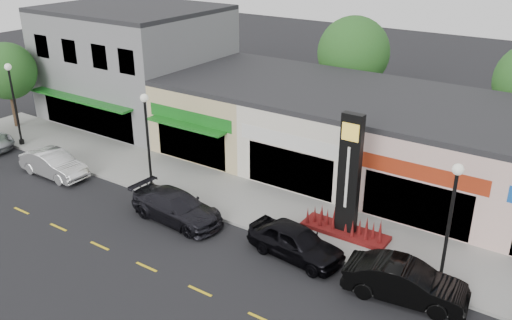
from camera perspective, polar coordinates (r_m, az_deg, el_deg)
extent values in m
plane|color=black|center=(24.64, -1.41, -10.14)|extent=(120.00, 120.00, 0.00)
cube|color=gray|center=(27.73, 3.84, -5.87)|extent=(52.00, 4.30, 0.15)
cube|color=gray|center=(26.06, 1.29, -7.89)|extent=(52.00, 0.20, 0.15)
cube|color=slate|center=(42.26, -12.53, 9.73)|extent=(12.00, 10.00, 8.00)
cube|color=#262628|center=(41.51, -13.05, 15.29)|extent=(12.00, 10.00, 0.30)
cube|color=black|center=(39.85, -17.30, 4.50)|extent=(9.00, 0.10, 2.40)
cube|color=#186E1D|center=(39.18, -18.09, 6.08)|extent=(9.50, 1.00, 0.14)
cube|color=black|center=(41.91, -21.58, 11.08)|extent=(1.40, 0.10, 1.60)
cube|color=black|center=(39.51, -19.01, 10.77)|extent=(1.40, 0.10, 1.60)
cube|color=black|center=(37.20, -16.12, 10.40)|extent=(1.40, 0.10, 1.60)
cube|color=black|center=(35.36, -13.44, 10.03)|extent=(1.40, 0.10, 1.60)
cube|color=tan|center=(36.64, -1.85, 5.34)|extent=(7.00, 10.00, 4.50)
cube|color=#262628|center=(35.97, -1.90, 8.98)|extent=(7.00, 10.00, 0.30)
cube|color=black|center=(33.29, -6.82, 1.73)|extent=(5.25, 0.10, 2.40)
cube|color=#186E1D|center=(32.70, -6.97, 4.49)|extent=(6.30, 0.12, 0.80)
cube|color=#186E1D|center=(32.52, -7.45, 3.61)|extent=(5.60, 0.90, 0.12)
cube|color=silver|center=(33.23, 8.00, 3.19)|extent=(7.00, 10.00, 4.50)
cube|color=#262628|center=(32.49, 8.24, 7.16)|extent=(7.00, 10.00, 0.30)
cube|color=black|center=(29.50, 3.58, -1.09)|extent=(5.25, 0.10, 2.40)
cube|color=silver|center=(28.84, 3.66, 1.99)|extent=(6.30, 0.12, 0.80)
cube|color=beige|center=(31.05, 19.59, 0.53)|extent=(7.00, 10.00, 4.50)
cube|color=#262628|center=(30.25, 20.20, 4.72)|extent=(7.00, 10.00, 0.30)
cube|color=black|center=(27.02, 16.46, -4.51)|extent=(5.25, 0.10, 2.40)
cube|color=#A53016|center=(26.29, 16.88, -1.23)|extent=(6.30, 0.12, 0.80)
cylinder|color=#382619|center=(43.13, -24.06, 4.78)|extent=(0.36, 0.36, 2.62)
sphere|color=#28531A|center=(42.39, -24.70, 8.51)|extent=(4.00, 4.00, 4.00)
cylinder|color=#382619|center=(41.33, 9.86, 6.14)|extent=(0.36, 0.36, 3.15)
sphere|color=#28531A|center=(40.42, 10.22, 11.09)|extent=(5.20, 5.20, 5.20)
cylinder|color=black|center=(39.61, -23.43, 1.78)|extent=(0.32, 0.32, 0.30)
cylinder|color=black|center=(38.84, -24.02, 5.20)|extent=(0.14, 0.14, 5.00)
sphere|color=silver|center=(38.20, -24.66, 8.90)|extent=(0.44, 0.44, 0.44)
cylinder|color=black|center=(30.74, -10.92, -2.71)|extent=(0.32, 0.32, 0.30)
cylinder|color=black|center=(29.74, -11.28, 1.62)|extent=(0.14, 0.14, 5.00)
sphere|color=silver|center=(28.89, -11.68, 6.41)|extent=(0.44, 0.44, 0.44)
cylinder|color=black|center=(23.67, 18.73, -12.26)|extent=(0.32, 0.32, 0.30)
cylinder|color=black|center=(22.36, 19.56, -7.02)|extent=(0.14, 0.14, 5.00)
sphere|color=silver|center=(21.22, 20.49, -0.94)|extent=(0.44, 0.44, 0.44)
cube|color=#601010|center=(26.36, 9.35, -7.40)|extent=(4.20, 1.30, 0.20)
cube|color=black|center=(25.01, 9.78, -1.68)|extent=(1.00, 0.40, 6.00)
cube|color=yellow|center=(23.98, 9.91, 2.90)|extent=(0.80, 0.05, 0.80)
cube|color=silver|center=(24.83, 9.56, -1.86)|extent=(0.12, 0.04, 3.00)
imported|color=silver|center=(33.98, -20.53, -0.40)|extent=(1.62, 4.56, 1.50)
imported|color=black|center=(27.35, -8.35, -4.91)|extent=(2.35, 5.26, 1.50)
imported|color=black|center=(24.30, 4.19, -8.55)|extent=(2.30, 4.72, 1.55)
imported|color=black|center=(22.53, 15.47, -12.27)|extent=(2.33, 4.99, 1.58)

